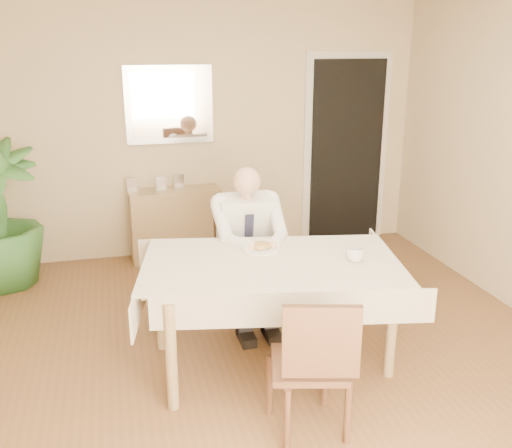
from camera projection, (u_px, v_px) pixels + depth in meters
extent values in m
plane|color=brown|center=(269.00, 372.00, 3.87)|extent=(5.00, 5.00, 0.00)
cube|color=#CEB28C|center=(204.00, 129.00, 5.79)|extent=(4.50, 0.02, 2.60)
cube|color=silver|center=(345.00, 151.00, 6.22)|extent=(0.96, 0.03, 2.10)
cube|color=black|center=(347.00, 152.00, 6.19)|extent=(0.80, 0.05, 1.95)
cube|color=silver|center=(169.00, 105.00, 5.61)|extent=(0.86, 0.03, 0.76)
cube|color=white|center=(169.00, 105.00, 5.59)|extent=(0.74, 0.02, 0.64)
cube|color=#957D55|center=(271.00, 266.00, 3.79)|extent=(1.74, 1.18, 0.04)
cube|color=beige|center=(271.00, 262.00, 3.78)|extent=(1.86, 1.30, 0.01)
cube|color=beige|center=(294.00, 309.00, 3.35)|extent=(1.67, 0.33, 0.22)
cube|color=beige|center=(253.00, 252.00, 4.28)|extent=(1.67, 0.33, 0.22)
cube|color=beige|center=(142.00, 290.00, 3.62)|extent=(0.20, 0.99, 0.22)
cube|color=beige|center=(387.00, 265.00, 4.01)|extent=(0.20, 0.99, 0.22)
cylinder|color=#957D55|center=(171.00, 357.00, 3.39)|extent=(0.07, 0.07, 0.70)
cylinder|color=#957D55|center=(392.00, 329.00, 3.73)|extent=(0.07, 0.07, 0.70)
cylinder|color=#957D55|center=(160.00, 304.00, 4.08)|extent=(0.07, 0.07, 0.70)
cylinder|color=#957D55|center=(347.00, 284.00, 4.41)|extent=(0.07, 0.07, 0.70)
cube|color=#452616|center=(244.00, 263.00, 4.62)|extent=(0.42, 0.42, 0.04)
cube|color=#452616|center=(239.00, 227.00, 4.72)|extent=(0.42, 0.04, 0.42)
cylinder|color=#452616|center=(227.00, 300.00, 4.48)|extent=(0.04, 0.04, 0.41)
cylinder|color=#452616|center=(271.00, 295.00, 4.56)|extent=(0.04, 0.04, 0.41)
cylinder|color=#452616|center=(219.00, 282.00, 4.81)|extent=(0.04, 0.04, 0.41)
cylinder|color=#452616|center=(260.00, 278.00, 4.89)|extent=(0.04, 0.04, 0.41)
cube|color=#452616|center=(308.00, 364.00, 3.19)|extent=(0.50, 0.50, 0.04)
cube|color=#452616|center=(321.00, 342.00, 2.95)|extent=(0.41, 0.14, 0.41)
cylinder|color=#452616|center=(287.00, 422.00, 3.06)|extent=(0.04, 0.04, 0.40)
cylinder|color=#452616|center=(348.00, 412.00, 3.14)|extent=(0.04, 0.04, 0.40)
cylinder|color=#452616|center=(270.00, 385.00, 3.38)|extent=(0.04, 0.04, 0.40)
cylinder|color=#452616|center=(325.00, 377.00, 3.46)|extent=(0.04, 0.04, 0.40)
cube|color=white|center=(245.00, 227.00, 4.48)|extent=(0.42, 0.31, 0.55)
cube|color=black|center=(249.00, 236.00, 4.38)|extent=(0.07, 0.08, 0.36)
cylinder|color=tan|center=(246.00, 194.00, 4.35)|extent=(0.09, 0.09, 0.08)
sphere|color=tan|center=(247.00, 181.00, 4.30)|extent=(0.21, 0.21, 0.21)
cube|color=black|center=(239.00, 265.00, 4.35)|extent=(0.13, 0.42, 0.13)
cube|color=black|center=(264.00, 263.00, 4.39)|extent=(0.13, 0.42, 0.13)
cube|color=black|center=(244.00, 310.00, 4.27)|extent=(0.11, 0.12, 0.45)
cube|color=black|center=(270.00, 307.00, 4.32)|extent=(0.11, 0.12, 0.45)
cube|color=black|center=(246.00, 336.00, 4.27)|extent=(0.11, 0.26, 0.07)
cube|color=black|center=(272.00, 333.00, 4.32)|extent=(0.11, 0.26, 0.07)
cylinder|color=white|center=(261.00, 249.00, 3.99)|extent=(0.26, 0.26, 0.02)
ellipsoid|color=olive|center=(261.00, 246.00, 3.98)|extent=(0.14, 0.14, 0.06)
cylinder|color=silver|center=(269.00, 249.00, 3.93)|extent=(0.01, 0.13, 0.01)
cylinder|color=silver|center=(257.00, 250.00, 3.92)|extent=(0.01, 0.13, 0.01)
imported|color=white|center=(355.00, 255.00, 3.77)|extent=(0.12, 0.12, 0.09)
cube|color=#957D55|center=(176.00, 224.00, 5.82)|extent=(0.92, 0.35, 0.73)
cube|color=silver|center=(132.00, 185.00, 5.61)|extent=(0.10, 0.02, 0.14)
cube|color=silver|center=(161.00, 183.00, 5.67)|extent=(0.10, 0.02, 0.14)
cube|color=silver|center=(179.00, 181.00, 5.77)|extent=(0.10, 0.02, 0.14)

